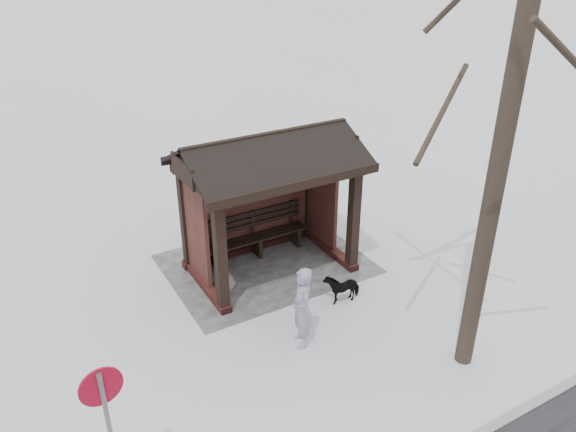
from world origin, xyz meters
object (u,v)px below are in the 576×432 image
object	(u,v)px
bus_shelter	(265,174)
road_sign	(105,406)
dog	(342,287)
pedestrian	(302,308)

from	to	relation	value
bus_shelter	road_sign	bearing A→B (deg)	42.93
bus_shelter	road_sign	world-z (taller)	bus_shelter
road_sign	dog	bearing A→B (deg)	-162.77
bus_shelter	dog	bearing A→B (deg)	110.24
dog	bus_shelter	bearing A→B (deg)	-155.35
bus_shelter	pedestrian	size ratio (longest dim) A/B	2.34
dog	road_sign	xyz separation A→B (m)	(4.96, 2.10, 1.24)
bus_shelter	pedestrian	world-z (taller)	bus_shelter
dog	road_sign	world-z (taller)	road_sign
dog	road_sign	size ratio (longest dim) A/B	0.34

